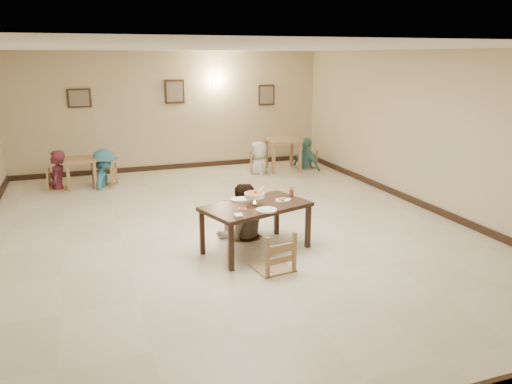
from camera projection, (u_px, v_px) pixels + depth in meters
name	position (u px, v px, depth m)	size (l,w,h in m)	color
floor	(228.00, 228.00, 8.63)	(10.00, 10.00, 0.00)	beige
ceiling	(225.00, 48.00, 7.84)	(10.00, 10.00, 0.00)	white
wall_back	(171.00, 111.00, 12.77)	(10.00, 10.00, 0.00)	beige
wall_front	(416.00, 250.00, 3.69)	(10.00, 10.00, 0.00)	beige
wall_right	(427.00, 131.00, 9.53)	(10.00, 10.00, 0.00)	beige
baseboard_back	(174.00, 167.00, 13.13)	(8.00, 0.06, 0.12)	black
baseboard_right	(419.00, 203.00, 9.90)	(0.06, 10.00, 0.12)	black
picture_a	(79.00, 98.00, 11.91)	(0.55, 0.04, 0.45)	#322212
picture_b	(175.00, 92.00, 12.63)	(0.50, 0.04, 0.60)	#322212
picture_c	(267.00, 95.00, 13.48)	(0.45, 0.04, 0.55)	#322212
wall_sconce	(216.00, 79.00, 12.91)	(0.16, 0.05, 0.22)	#FFD88C
main_table	(256.00, 210.00, 7.48)	(1.76, 1.32, 0.73)	#321D13
chair_far	(242.00, 204.00, 8.20)	(0.49, 0.49, 1.05)	tan
chair_near	(273.00, 233.00, 6.85)	(0.51, 0.51, 1.08)	tan
main_diner	(241.00, 184.00, 8.02)	(0.87, 0.68, 1.79)	gray
curry_warmer	(255.00, 195.00, 7.38)	(0.34, 0.30, 0.27)	silver
rice_plate_far	(241.00, 199.00, 7.69)	(0.32, 0.32, 0.07)	white
rice_plate_near	(266.00, 210.00, 7.16)	(0.30, 0.30, 0.07)	white
fried_plate	(283.00, 200.00, 7.65)	(0.25, 0.25, 0.05)	white
chili_dish	(242.00, 209.00, 7.22)	(0.11, 0.11, 0.02)	white
napkin_cutlery	(238.00, 215.00, 6.92)	(0.15, 0.22, 0.03)	white
drink_glass	(292.00, 192.00, 7.90)	(0.07, 0.07, 0.13)	white
bg_table_left	(80.00, 164.00, 11.16)	(0.70, 0.70, 0.68)	#A07950
bg_table_right	(283.00, 144.00, 12.81)	(0.90, 0.90, 0.82)	#A07950
bg_chair_ll	(57.00, 170.00, 11.03)	(0.41, 0.41, 0.87)	tan
bg_chair_lr	(104.00, 165.00, 11.29)	(0.45, 0.45, 0.97)	tan
bg_chair_rl	(259.00, 154.00, 12.58)	(0.45, 0.45, 0.95)	tan
bg_chair_rr	(307.00, 151.00, 13.08)	(0.43, 0.43, 0.92)	tan
bg_diner_a	(54.00, 151.00, 10.91)	(0.64, 0.42, 1.75)	#5B212E
bg_diner_b	(103.00, 149.00, 11.19)	(1.10, 0.63, 1.71)	teal
bg_diner_c	(259.00, 141.00, 12.50)	(0.79, 0.51, 1.61)	silver
bg_diner_d	(307.00, 138.00, 12.99)	(0.96, 0.40, 1.63)	slate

